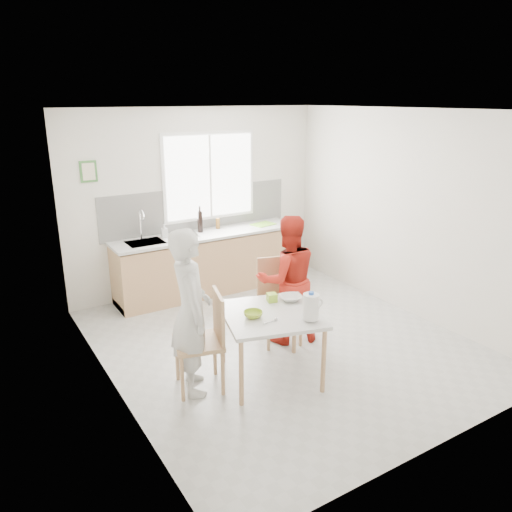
% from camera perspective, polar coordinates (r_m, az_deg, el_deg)
% --- Properties ---
extents(ground, '(4.50, 4.50, 0.00)m').
position_cam_1_polar(ground, '(6.13, 2.92, -9.77)').
color(ground, '#B7B7B2').
rests_on(ground, ground).
extents(room_shell, '(4.50, 4.50, 4.50)m').
position_cam_1_polar(room_shell, '(5.56, 3.18, 5.44)').
color(room_shell, silver).
rests_on(room_shell, ground).
extents(window, '(1.50, 0.06, 1.30)m').
position_cam_1_polar(window, '(7.55, -5.32, 9.06)').
color(window, white).
rests_on(window, room_shell).
extents(backsplash, '(3.00, 0.02, 0.65)m').
position_cam_1_polar(backsplash, '(7.56, -6.62, 5.37)').
color(backsplash, white).
rests_on(backsplash, room_shell).
extents(picture_frame, '(0.22, 0.03, 0.28)m').
position_cam_1_polar(picture_frame, '(6.93, -18.60, 9.14)').
color(picture_frame, '#3F7C38').
rests_on(picture_frame, room_shell).
extents(kitchen_counter, '(2.84, 0.64, 1.37)m').
position_cam_1_polar(kitchen_counter, '(7.52, -5.49, -1.04)').
color(kitchen_counter, tan).
rests_on(kitchen_counter, ground).
extents(dining_table, '(1.17, 1.17, 0.73)m').
position_cam_1_polar(dining_table, '(5.14, 1.69, -7.28)').
color(dining_table, silver).
rests_on(dining_table, ground).
extents(chair_left, '(0.57, 0.57, 1.01)m').
position_cam_1_polar(chair_left, '(5.04, -5.75, -9.18)').
color(chair_left, tan).
rests_on(chair_left, ground).
extents(chair_far, '(0.57, 0.57, 1.01)m').
position_cam_1_polar(chair_far, '(6.00, 2.52, -4.57)').
color(chair_far, tan).
rests_on(chair_far, ground).
extents(person_white, '(0.55, 0.70, 1.68)m').
position_cam_1_polar(person_white, '(4.90, -7.45, -6.36)').
color(person_white, silver).
rests_on(person_white, ground).
extents(person_red, '(0.89, 0.77, 1.55)m').
position_cam_1_polar(person_red, '(5.89, 3.62, -2.71)').
color(person_red, red).
rests_on(person_red, ground).
extents(bowl_green, '(0.24, 0.24, 0.06)m').
position_cam_1_polar(bowl_green, '(5.00, -0.33, -6.68)').
color(bowl_green, '#96B92A').
rests_on(bowl_green, dining_table).
extents(bowl_white, '(0.29, 0.29, 0.06)m').
position_cam_1_polar(bowl_white, '(5.40, 3.95, -4.82)').
color(bowl_white, silver).
rests_on(bowl_white, dining_table).
extents(milk_jug, '(0.22, 0.16, 0.28)m').
position_cam_1_polar(milk_jug, '(4.90, 6.33, -5.72)').
color(milk_jug, white).
rests_on(milk_jug, dining_table).
extents(green_box, '(0.12, 0.12, 0.09)m').
position_cam_1_polar(green_box, '(5.36, 1.83, -4.77)').
color(green_box, '#92C52D').
rests_on(green_box, dining_table).
extents(spoon, '(0.16, 0.02, 0.01)m').
position_cam_1_polar(spoon, '(4.89, 1.57, -7.52)').
color(spoon, '#A5A5AA').
rests_on(spoon, dining_table).
extents(cutting_board, '(0.39, 0.31, 0.01)m').
position_cam_1_polar(cutting_board, '(7.82, 0.82, 3.65)').
color(cutting_board, '#7ECF2F').
rests_on(cutting_board, kitchen_counter).
extents(wine_bottle_a, '(0.07, 0.07, 0.32)m').
position_cam_1_polar(wine_bottle_a, '(7.39, -6.39, 3.93)').
color(wine_bottle_a, black).
rests_on(wine_bottle_a, kitchen_counter).
extents(wine_bottle_b, '(0.07, 0.07, 0.30)m').
position_cam_1_polar(wine_bottle_b, '(7.42, -6.45, 3.91)').
color(wine_bottle_b, black).
rests_on(wine_bottle_b, kitchen_counter).
extents(jar_amber, '(0.06, 0.06, 0.16)m').
position_cam_1_polar(jar_amber, '(7.59, -4.38, 3.74)').
color(jar_amber, brown).
rests_on(jar_amber, kitchen_counter).
extents(soap_bottle, '(0.10, 0.10, 0.19)m').
position_cam_1_polar(soap_bottle, '(7.20, -10.42, 2.86)').
color(soap_bottle, '#999999').
rests_on(soap_bottle, kitchen_counter).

